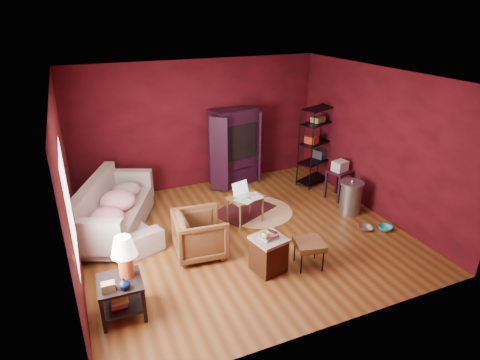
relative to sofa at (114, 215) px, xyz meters
The scene contains 18 objects.
room 2.49m from the sofa, 24.28° to the right, with size 5.54×5.04×2.84m.
sofa is the anchor object (origin of this frame).
armchair 1.69m from the sofa, 44.40° to the right, with size 0.79×0.74×0.82m, color black.
pet_bowl_steel 4.56m from the sofa, 21.14° to the right, with size 0.25×0.06×0.25m, color #B9BCC1.
pet_bowl_turquoise 4.91m from the sofa, 21.33° to the right, with size 0.25×0.08×0.25m, color teal.
vase 2.33m from the sofa, 93.48° to the right, with size 0.15×0.15×0.15m, color #0B1338.
mug 2.86m from the sofa, 46.82° to the right, with size 0.11×0.09×0.11m, color #EEDB74.
side_table 2.12m from the sofa, 93.43° to the right, with size 0.58×0.58×1.12m.
sofa_cushions 0.07m from the sofa, 110.08° to the left, with size 1.67×2.36×0.92m.
hamper 2.87m from the sofa, 44.74° to the right, with size 0.56×0.56×0.66m.
footstool 3.44m from the sofa, 39.21° to the right, with size 0.52×0.52×0.45m.
rug_round 2.77m from the sofa, ahead, with size 1.68×1.68×0.01m.
rug_oriental 2.52m from the sofa, ahead, with size 1.39×1.20×0.01m.
laptop_desk 2.36m from the sofa, 12.48° to the right, with size 0.74×0.64×0.79m.
tv_armoire 3.17m from the sofa, 24.81° to the left, with size 1.34×0.91×1.74m.
wire_shelving 4.63m from the sofa, ahead, with size 0.95×0.68×1.78m.
small_stand 4.58m from the sofa, ahead, with size 0.51×0.51×0.84m.
trash_can 4.49m from the sofa, 12.35° to the right, with size 0.54×0.54×0.72m.
Camera 1 is at (-2.53, -5.71, 3.78)m, focal length 30.00 mm.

